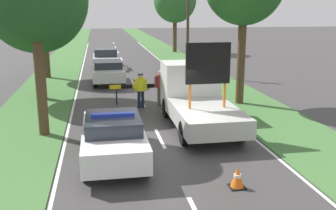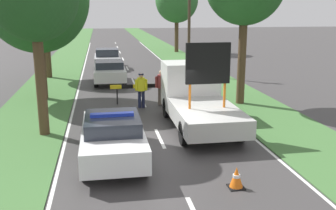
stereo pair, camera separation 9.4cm
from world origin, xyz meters
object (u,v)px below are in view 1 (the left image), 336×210
(queued_car_sedan_silver, at_px, (106,58))
(traffic_cone_centre_front, at_px, (237,177))
(police_car, at_px, (113,136))
(pedestrian_civilian, at_px, (161,85))
(traffic_cone_near_truck, at_px, (166,96))
(traffic_cone_near_police, at_px, (111,120))
(roadside_tree_near_left, at_px, (175,0))
(utility_pole, at_px, (188,25))
(queued_car_van_white, at_px, (108,72))
(work_truck, at_px, (197,97))
(police_officer, at_px, (141,87))
(road_barrier, at_px, (143,87))

(queued_car_sedan_silver, bearing_deg, traffic_cone_centre_front, 97.56)
(police_car, relative_size, pedestrian_civilian, 2.67)
(traffic_cone_near_truck, relative_size, queued_car_sedan_silver, 0.14)
(police_car, xyz_separation_m, traffic_cone_centre_front, (3.13, -2.59, -0.47))
(pedestrian_civilian, height_order, traffic_cone_near_police, pedestrian_civilian)
(police_car, height_order, roadside_tree_near_left, roadside_tree_near_left)
(utility_pole, bearing_deg, traffic_cone_near_police, -116.09)
(queued_car_van_white, height_order, roadside_tree_near_left, roadside_tree_near_left)
(police_car, distance_m, work_truck, 4.79)
(pedestrian_civilian, distance_m, utility_pole, 9.27)
(traffic_cone_centre_front, bearing_deg, traffic_cone_near_truck, 90.99)
(traffic_cone_near_police, bearing_deg, pedestrian_civilian, 53.51)
(police_car, height_order, queued_car_sedan_silver, police_car)
(police_officer, height_order, pedestrian_civilian, pedestrian_civilian)
(queued_car_sedan_silver, bearing_deg, police_officer, 95.90)
(traffic_cone_near_police, bearing_deg, traffic_cone_centre_front, -62.18)
(traffic_cone_near_police, xyz_separation_m, roadside_tree_near_left, (7.72, 26.44, 5.04))
(road_barrier, bearing_deg, roadside_tree_near_left, 71.07)
(roadside_tree_near_left, relative_size, utility_pole, 1.14)
(police_car, relative_size, traffic_cone_centre_front, 7.88)
(traffic_cone_near_truck, bearing_deg, work_truck, -83.02)
(road_barrier, height_order, traffic_cone_near_truck, road_barrier)
(work_truck, xyz_separation_m, police_officer, (-1.92, 3.13, -0.14))
(road_barrier, relative_size, utility_pole, 0.49)
(work_truck, xyz_separation_m, queued_car_sedan_silver, (-3.26, 16.12, -0.32))
(traffic_cone_near_truck, relative_size, roadside_tree_near_left, 0.07)
(utility_pole, bearing_deg, pedestrian_civilian, -111.11)
(traffic_cone_centre_front, relative_size, queued_car_sedan_silver, 0.15)
(traffic_cone_centre_front, height_order, roadside_tree_near_left, roadside_tree_near_left)
(police_car, relative_size, road_barrier, 1.37)
(roadside_tree_near_left, xyz_separation_m, utility_pole, (-1.95, -14.66, -1.88))
(road_barrier, bearing_deg, police_car, -107.94)
(police_car, distance_m, utility_pole, 16.39)
(traffic_cone_near_truck, bearing_deg, traffic_cone_near_police, -124.79)
(traffic_cone_centre_front, relative_size, utility_pole, 0.09)
(police_car, xyz_separation_m, utility_pole, (5.78, 15.09, 2.75))
(queued_car_sedan_silver, bearing_deg, work_truck, 101.45)
(queued_car_van_white, bearing_deg, pedestrian_civilian, 110.74)
(queued_car_van_white, distance_m, utility_pole, 6.56)
(road_barrier, distance_m, traffic_cone_centre_front, 9.92)
(traffic_cone_centre_front, xyz_separation_m, traffic_cone_near_truck, (-0.17, 10.12, -0.02))
(utility_pole, bearing_deg, road_barrier, -116.99)
(police_officer, relative_size, queued_car_sedan_silver, 0.42)
(work_truck, bearing_deg, roadside_tree_near_left, -101.63)
(police_car, height_order, pedestrian_civilian, pedestrian_civilian)
(traffic_cone_near_police, distance_m, traffic_cone_centre_front, 6.67)
(police_car, distance_m, traffic_cone_near_truck, 8.11)
(road_barrier, relative_size, traffic_cone_near_truck, 6.19)
(traffic_cone_near_police, relative_size, queued_car_sedan_silver, 0.18)
(traffic_cone_near_truck, bearing_deg, police_car, -111.40)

